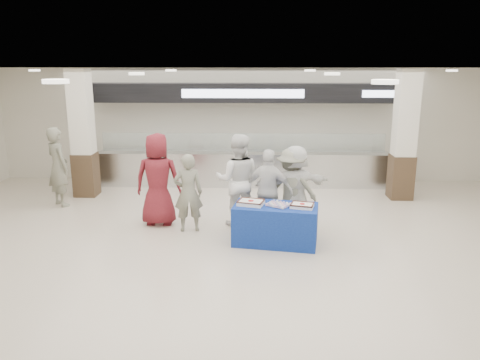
{
  "coord_description": "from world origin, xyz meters",
  "views": [
    {
      "loc": [
        0.34,
        -7.32,
        3.34
      ],
      "look_at": [
        0.04,
        1.6,
        1.09
      ],
      "focal_mm": 35.0,
      "sensor_mm": 36.0,
      "label": 1
    }
  ],
  "objects_px": {
    "cupcake_tray": "(278,205)",
    "civilian_maroon": "(158,179)",
    "sheet_cake_right": "(302,205)",
    "chef_short": "(269,190)",
    "soldier_a": "(188,193)",
    "chef_tall": "(238,180)",
    "civilian_white": "(295,187)",
    "display_table": "(275,224)",
    "sheet_cake_left": "(251,202)",
    "soldier_bg": "(58,167)",
    "soldier_b": "(291,189)"
  },
  "relations": [
    {
      "from": "soldier_a",
      "to": "civilian_white",
      "type": "xyz_separation_m",
      "value": [
        2.16,
        0.29,
        0.07
      ]
    },
    {
      "from": "civilian_white",
      "to": "display_table",
      "type": "bearing_deg",
      "value": 46.16
    },
    {
      "from": "sheet_cake_right",
      "to": "civilian_maroon",
      "type": "bearing_deg",
      "value": 158.65
    },
    {
      "from": "soldier_a",
      "to": "chef_short",
      "type": "distance_m",
      "value": 1.62
    },
    {
      "from": "sheet_cake_left",
      "to": "sheet_cake_right",
      "type": "height_order",
      "value": "sheet_cake_left"
    },
    {
      "from": "chef_tall",
      "to": "cupcake_tray",
      "type": "bearing_deg",
      "value": 128.31
    },
    {
      "from": "sheet_cake_right",
      "to": "chef_tall",
      "type": "xyz_separation_m",
      "value": [
        -1.23,
        1.15,
        0.17
      ]
    },
    {
      "from": "display_table",
      "to": "soldier_a",
      "type": "xyz_separation_m",
      "value": [
        -1.73,
        0.64,
        0.42
      ]
    },
    {
      "from": "civilian_maroon",
      "to": "chef_short",
      "type": "xyz_separation_m",
      "value": [
        2.3,
        -0.29,
        -0.14
      ]
    },
    {
      "from": "cupcake_tray",
      "to": "civilian_maroon",
      "type": "distance_m",
      "value": 2.69
    },
    {
      "from": "display_table",
      "to": "chef_short",
      "type": "xyz_separation_m",
      "value": [
        -0.11,
        0.74,
        0.46
      ]
    },
    {
      "from": "sheet_cake_right",
      "to": "chef_short",
      "type": "height_order",
      "value": "chef_short"
    },
    {
      "from": "display_table",
      "to": "sheet_cake_right",
      "type": "distance_m",
      "value": 0.65
    },
    {
      "from": "chef_tall",
      "to": "civilian_white",
      "type": "relative_size",
      "value": 1.12
    },
    {
      "from": "soldier_bg",
      "to": "soldier_a",
      "type": "bearing_deg",
      "value": -164.97
    },
    {
      "from": "sheet_cake_right",
      "to": "soldier_a",
      "type": "relative_size",
      "value": 0.3
    },
    {
      "from": "soldier_a",
      "to": "soldier_b",
      "type": "height_order",
      "value": "soldier_b"
    },
    {
      "from": "sheet_cake_right",
      "to": "soldier_b",
      "type": "xyz_separation_m",
      "value": [
        -0.14,
        1.03,
        0.04
      ]
    },
    {
      "from": "cupcake_tray",
      "to": "chef_short",
      "type": "relative_size",
      "value": 0.26
    },
    {
      "from": "sheet_cake_right",
      "to": "civilian_maroon",
      "type": "xyz_separation_m",
      "value": [
        -2.89,
        1.13,
        0.18
      ]
    },
    {
      "from": "soldier_a",
      "to": "civilian_white",
      "type": "bearing_deg",
      "value": 178.23
    },
    {
      "from": "chef_tall",
      "to": "sheet_cake_left",
      "type": "bearing_deg",
      "value": 107.75
    },
    {
      "from": "display_table",
      "to": "civilian_white",
      "type": "bearing_deg",
      "value": 74.63
    },
    {
      "from": "soldier_a",
      "to": "soldier_bg",
      "type": "height_order",
      "value": "soldier_bg"
    },
    {
      "from": "civilian_maroon",
      "to": "sheet_cake_right",
      "type": "bearing_deg",
      "value": 158.51
    },
    {
      "from": "civilian_maroon",
      "to": "soldier_b",
      "type": "xyz_separation_m",
      "value": [
        2.76,
        -0.1,
        -0.14
      ]
    },
    {
      "from": "soldier_a",
      "to": "cupcake_tray",
      "type": "bearing_deg",
      "value": 149.53
    },
    {
      "from": "soldier_b",
      "to": "civilian_white",
      "type": "relative_size",
      "value": 0.96
    },
    {
      "from": "soldier_bg",
      "to": "sheet_cake_right",
      "type": "bearing_deg",
      "value": -161.99
    },
    {
      "from": "civilian_maroon",
      "to": "chef_short",
      "type": "distance_m",
      "value": 2.32
    },
    {
      "from": "civilian_white",
      "to": "soldier_bg",
      "type": "bearing_deg",
      "value": -32.93
    },
    {
      "from": "sheet_cake_right",
      "to": "soldier_bg",
      "type": "relative_size",
      "value": 0.25
    },
    {
      "from": "sheet_cake_left",
      "to": "chef_tall",
      "type": "distance_m",
      "value": 1.06
    },
    {
      "from": "sheet_cake_right",
      "to": "cupcake_tray",
      "type": "bearing_deg",
      "value": 171.41
    },
    {
      "from": "display_table",
      "to": "civilian_maroon",
      "type": "distance_m",
      "value": 2.69
    },
    {
      "from": "soldier_a",
      "to": "soldier_b",
      "type": "bearing_deg",
      "value": 178.23
    },
    {
      "from": "soldier_a",
      "to": "chef_short",
      "type": "xyz_separation_m",
      "value": [
        1.62,
        0.1,
        0.04
      ]
    },
    {
      "from": "sheet_cake_left",
      "to": "display_table",
      "type": "bearing_deg",
      "value": -4.41
    },
    {
      "from": "display_table",
      "to": "chef_tall",
      "type": "distance_m",
      "value": 1.41
    },
    {
      "from": "soldier_b",
      "to": "civilian_white",
      "type": "distance_m",
      "value": 0.09
    },
    {
      "from": "soldier_a",
      "to": "soldier_b",
      "type": "xyz_separation_m",
      "value": [
        2.07,
        0.28,
        0.03
      ]
    },
    {
      "from": "display_table",
      "to": "chef_short",
      "type": "distance_m",
      "value": 0.88
    },
    {
      "from": "soldier_a",
      "to": "chef_tall",
      "type": "height_order",
      "value": "chef_tall"
    },
    {
      "from": "cupcake_tray",
      "to": "chef_short",
      "type": "xyz_separation_m",
      "value": [
        -0.16,
        0.78,
        0.06
      ]
    },
    {
      "from": "cupcake_tray",
      "to": "chef_tall",
      "type": "relative_size",
      "value": 0.22
    },
    {
      "from": "chef_tall",
      "to": "chef_short",
      "type": "bearing_deg",
      "value": 156.11
    },
    {
      "from": "display_table",
      "to": "civilian_maroon",
      "type": "xyz_separation_m",
      "value": [
        -2.41,
        1.03,
        0.6
      ]
    },
    {
      "from": "cupcake_tray",
      "to": "sheet_cake_left",
      "type": "bearing_deg",
      "value": 171.58
    },
    {
      "from": "chef_short",
      "to": "soldier_bg",
      "type": "height_order",
      "value": "soldier_bg"
    },
    {
      "from": "display_table",
      "to": "soldier_a",
      "type": "bearing_deg",
      "value": 169.06
    }
  ]
}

